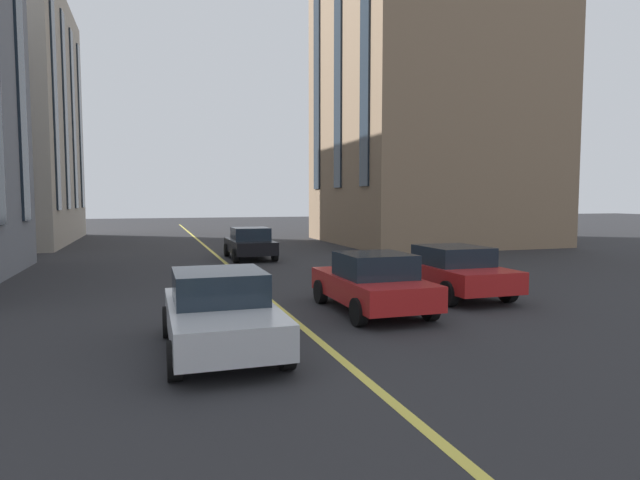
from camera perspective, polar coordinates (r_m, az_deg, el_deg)
lane_centre_line at (r=17.69m, az=-8.03°, el=-4.23°), size 80.00×0.16×0.01m
car_black_near at (r=23.68m, az=-7.55°, el=-0.34°), size 3.90×1.89×1.40m
car_red_trailing at (r=12.53m, az=5.63°, el=-4.56°), size 3.90×1.89×1.40m
car_red_parked_b at (r=15.10m, az=13.73°, el=-3.12°), size 4.40×1.95×1.37m
car_silver_far at (r=9.46m, az=-10.67°, el=-7.56°), size 3.90×1.89×1.40m
building_right_near at (r=34.49m, az=11.75°, el=19.73°), size 11.94×11.77×23.62m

